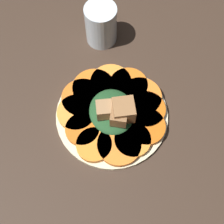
% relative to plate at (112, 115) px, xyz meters
% --- Properties ---
extents(table_slab, '(1.20, 1.20, 0.02)m').
position_rel_plate_xyz_m(table_slab, '(0.00, 0.00, -0.02)').
color(table_slab, '#38281E').
rests_on(table_slab, ground).
extents(plate, '(0.25, 0.25, 0.01)m').
position_rel_plate_xyz_m(plate, '(0.00, 0.00, 0.00)').
color(plate, beige).
rests_on(plate, table_slab).
extents(carrot_slice_0, '(0.09, 0.09, 0.01)m').
position_rel_plate_xyz_m(carrot_slice_0, '(0.08, -0.00, 0.01)').
color(carrot_slice_0, orange).
rests_on(carrot_slice_0, plate).
extents(carrot_slice_1, '(0.08, 0.08, 0.01)m').
position_rel_plate_xyz_m(carrot_slice_1, '(0.07, 0.03, 0.01)').
color(carrot_slice_1, orange).
rests_on(carrot_slice_1, plate).
extents(carrot_slice_2, '(0.09, 0.09, 0.01)m').
position_rel_plate_xyz_m(carrot_slice_2, '(0.05, 0.06, 0.01)').
color(carrot_slice_2, '#D66114').
rests_on(carrot_slice_2, plate).
extents(carrot_slice_3, '(0.09, 0.09, 0.01)m').
position_rel_plate_xyz_m(carrot_slice_3, '(0.01, 0.08, 0.01)').
color(carrot_slice_3, '#D66114').
rests_on(carrot_slice_3, plate).
extents(carrot_slice_4, '(0.10, 0.10, 0.01)m').
position_rel_plate_xyz_m(carrot_slice_4, '(-0.02, 0.07, 0.01)').
color(carrot_slice_4, orange).
rests_on(carrot_slice_4, plate).
extents(carrot_slice_5, '(0.09, 0.09, 0.01)m').
position_rel_plate_xyz_m(carrot_slice_5, '(-0.06, 0.05, 0.01)').
color(carrot_slice_5, orange).
rests_on(carrot_slice_5, plate).
extents(carrot_slice_6, '(0.10, 0.10, 0.01)m').
position_rel_plate_xyz_m(carrot_slice_6, '(-0.07, 0.01, 0.01)').
color(carrot_slice_6, orange).
rests_on(carrot_slice_6, plate).
extents(carrot_slice_7, '(0.10, 0.10, 0.01)m').
position_rel_plate_xyz_m(carrot_slice_7, '(-0.07, -0.03, 0.01)').
color(carrot_slice_7, orange).
rests_on(carrot_slice_7, plate).
extents(carrot_slice_8, '(0.10, 0.10, 0.01)m').
position_rel_plate_xyz_m(carrot_slice_8, '(-0.05, -0.06, 0.01)').
color(carrot_slice_8, orange).
rests_on(carrot_slice_8, plate).
extents(carrot_slice_9, '(0.09, 0.09, 0.01)m').
position_rel_plate_xyz_m(carrot_slice_9, '(-0.02, -0.08, 0.01)').
color(carrot_slice_9, orange).
rests_on(carrot_slice_9, plate).
extents(carrot_slice_10, '(0.07, 0.07, 0.01)m').
position_rel_plate_xyz_m(carrot_slice_10, '(0.03, -0.07, 0.01)').
color(carrot_slice_10, orange).
rests_on(carrot_slice_10, plate).
extents(carrot_slice_11, '(0.08, 0.08, 0.01)m').
position_rel_plate_xyz_m(carrot_slice_11, '(0.07, -0.05, 0.01)').
color(carrot_slice_11, orange).
rests_on(carrot_slice_11, plate).
extents(center_pile, '(0.11, 0.10, 0.07)m').
position_rel_plate_xyz_m(center_pile, '(0.01, 0.00, 0.03)').
color(center_pile, '#1E4723').
rests_on(center_pile, plate).
extents(fork, '(0.17, 0.03, 0.00)m').
position_rel_plate_xyz_m(fork, '(-0.01, -0.07, 0.01)').
color(fork, silver).
rests_on(fork, plate).
extents(water_glass, '(0.08, 0.08, 0.10)m').
position_rel_plate_xyz_m(water_glass, '(-0.22, 0.02, 0.05)').
color(water_glass, silver).
rests_on(water_glass, table_slab).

